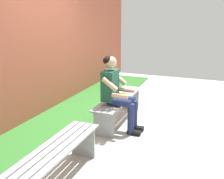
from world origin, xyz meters
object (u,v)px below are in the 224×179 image
(bench_far, at_px, (57,156))
(apple, at_px, (124,94))
(person_seated, at_px, (117,91))
(book_open, at_px, (126,91))
(bench_near, at_px, (119,103))

(bench_far, relative_size, apple, 20.06)
(person_seated, distance_m, book_open, 0.85)
(person_seated, relative_size, book_open, 3.04)
(bench_near, relative_size, bench_far, 1.11)
(bench_near, height_order, bench_far, same)
(person_seated, relative_size, apple, 16.61)
(bench_far, distance_m, apple, 2.16)
(bench_near, distance_m, book_open, 0.46)
(bench_far, height_order, apple, apple)
(apple, bearing_deg, bench_near, -22.24)
(apple, height_order, book_open, apple)
(apple, bearing_deg, book_open, -165.58)
(bench_far, relative_size, person_seated, 1.21)
(bench_near, distance_m, bench_far, 2.02)
(person_seated, xyz_separation_m, apple, (-0.50, -0.05, -0.20))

